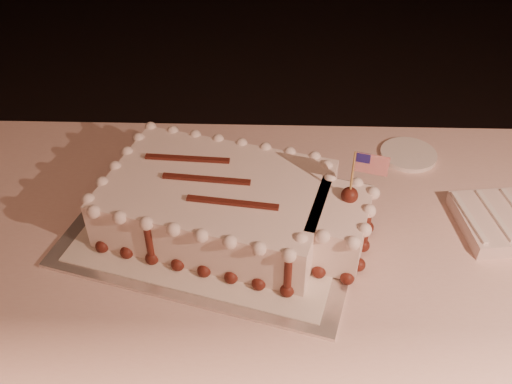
{
  "coord_description": "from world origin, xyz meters",
  "views": [
    {
      "loc": [
        -0.13,
        -0.28,
        1.59
      ],
      "look_at": [
        -0.15,
        0.61,
        0.84
      ],
      "focal_mm": 40.0,
      "sensor_mm": 36.0,
      "label": 1
    }
  ],
  "objects_px": {
    "sheet_cake": "(232,205)",
    "side_plate": "(408,154)",
    "banquet_table": "(315,337)",
    "cake_board": "(219,223)"
  },
  "relations": [
    {
      "from": "banquet_table",
      "to": "cake_board",
      "type": "relative_size",
      "value": 4.05
    },
    {
      "from": "banquet_table",
      "to": "sheet_cake",
      "type": "height_order",
      "value": "sheet_cake"
    },
    {
      "from": "sheet_cake",
      "to": "side_plate",
      "type": "relative_size",
      "value": 4.26
    },
    {
      "from": "cake_board",
      "to": "side_plate",
      "type": "height_order",
      "value": "side_plate"
    },
    {
      "from": "banquet_table",
      "to": "cake_board",
      "type": "bearing_deg",
      "value": 177.52
    },
    {
      "from": "banquet_table",
      "to": "cake_board",
      "type": "distance_m",
      "value": 0.44
    },
    {
      "from": "sheet_cake",
      "to": "side_plate",
      "type": "distance_m",
      "value": 0.5
    },
    {
      "from": "sheet_cake",
      "to": "side_plate",
      "type": "xyz_separation_m",
      "value": [
        0.42,
        0.27,
        -0.06
      ]
    },
    {
      "from": "cake_board",
      "to": "side_plate",
      "type": "xyz_separation_m",
      "value": [
        0.45,
        0.26,
        0.0
      ]
    },
    {
      "from": "banquet_table",
      "to": "sheet_cake",
      "type": "relative_size",
      "value": 4.09
    }
  ]
}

